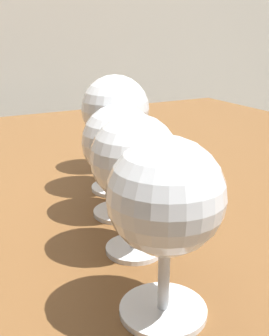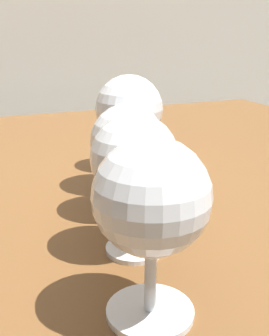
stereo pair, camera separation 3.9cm
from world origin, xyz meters
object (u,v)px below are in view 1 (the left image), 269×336
wine_glass_amber (119,144)px  wine_glass_cabernet (111,108)px  wine_glass_chardonnay (134,160)px  wine_glass_merlot (115,112)px  wine_glass_pinot (166,201)px

wine_glass_amber → wine_glass_cabernet: 0.17m
wine_glass_chardonnay → wine_glass_merlot: (0.06, 0.16, 0.01)m
wine_glass_pinot → wine_glass_cabernet: (0.12, 0.34, 0.00)m
wine_glass_pinot → wine_glass_amber: size_ratio=1.08×
wine_glass_pinot → wine_glass_merlot: (0.08, 0.25, 0.01)m
wine_glass_pinot → wine_glass_merlot: bearing=71.9°
wine_glass_pinot → wine_glass_chardonnay: 0.10m
wine_glass_cabernet → wine_glass_pinot: bearing=-108.9°
wine_glass_pinot → wine_glass_merlot: size_ratio=0.91×
wine_glass_amber → wine_glass_cabernet: size_ratio=0.95×
wine_glass_merlot → wine_glass_chardonnay: bearing=-109.8°
wine_glass_amber → wine_glass_merlot: wine_glass_merlot is taller
wine_glass_pinot → wine_glass_chardonnay: size_ratio=1.02×
wine_glass_chardonnay → wine_glass_amber: 0.09m
wine_glass_merlot → wine_glass_cabernet: wine_glass_merlot is taller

